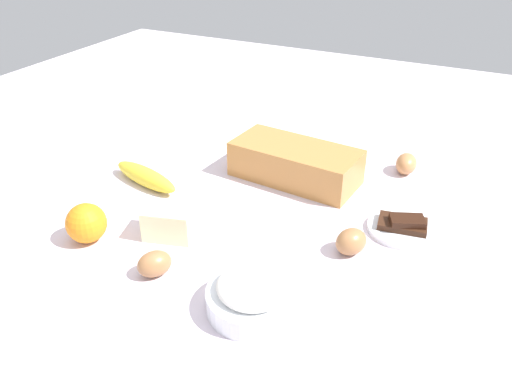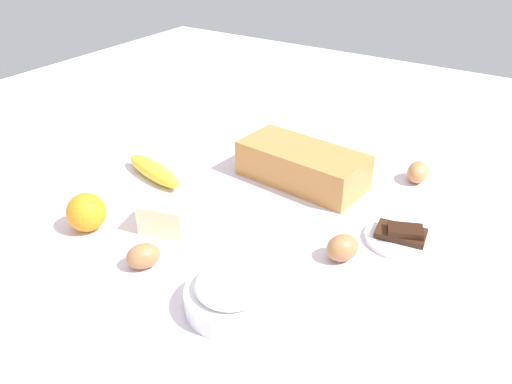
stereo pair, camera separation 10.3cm
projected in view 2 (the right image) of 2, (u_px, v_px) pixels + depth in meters
The scene contains 10 objects.
ground_plane at pixel (256, 213), 1.05m from camera, with size 2.40×2.40×0.02m, color silver.
loaf_pan at pixel (302, 164), 1.13m from camera, with size 0.29×0.16×0.08m.
flour_bowl at pixel (231, 293), 0.78m from camera, with size 0.15×0.15×0.06m.
banana at pixel (154, 171), 1.15m from camera, with size 0.19×0.04×0.04m, color yellow.
orange_fruit at pixel (86, 212), 0.97m from camera, with size 0.07×0.07×0.07m, color orange.
butter_block at pixel (166, 216), 0.97m from camera, with size 0.09×0.06×0.06m, color #F4EDB2.
egg_near_butter at pixel (418, 172), 1.14m from camera, with size 0.05×0.05×0.07m, color #B57A4A.
egg_beside_bowl at pixel (342, 248), 0.89m from camera, with size 0.05×0.05×0.06m, color #A26D42.
egg_loose at pixel (143, 256), 0.87m from camera, with size 0.04×0.04×0.06m, color #A26D42.
chocolate_plate at pixel (401, 236), 0.95m from camera, with size 0.13×0.13×0.03m.
Camera 2 is at (0.48, -0.74, 0.56)m, focal length 35.87 mm.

